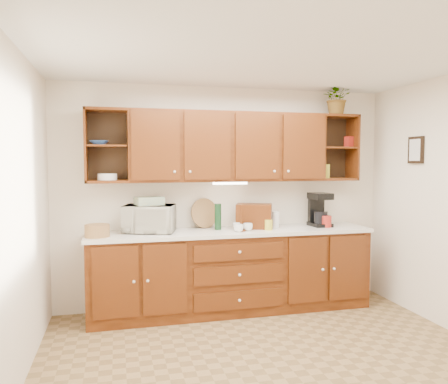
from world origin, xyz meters
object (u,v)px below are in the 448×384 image
coffee_maker (319,210)px  potted_plant (337,98)px  bread_box (254,216)px  microwave (149,219)px

coffee_maker → potted_plant: potted_plant is taller
coffee_maker → potted_plant: size_ratio=1.01×
coffee_maker → potted_plant: bearing=9.1°
bread_box → coffee_maker: coffee_maker is taller
microwave → bread_box: microwave is taller
microwave → coffee_maker: 2.04m
microwave → bread_box: size_ratio=1.34×
potted_plant → coffee_maker: bearing=-168.5°
microwave → coffee_maker: size_ratio=1.35×
microwave → coffee_maker: (2.04, -0.02, 0.04)m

